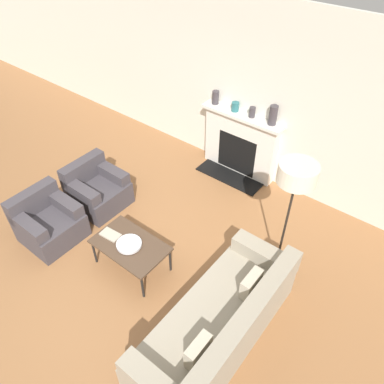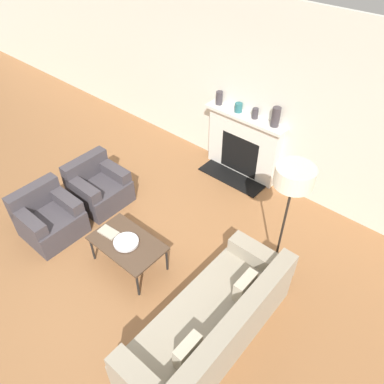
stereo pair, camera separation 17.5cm
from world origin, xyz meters
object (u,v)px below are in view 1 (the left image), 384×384
object	(u,v)px
floor_lamp	(296,182)
mantel_vase_center_right	(252,112)
armchair_far	(97,190)
mantel_vase_center_left	(235,107)
couch	(219,324)
mantel_vase_right	(273,115)
bowl	(129,244)
mantel_vase_left	(216,97)
book	(110,235)
armchair_near	(48,222)
coffee_table	(130,246)
fireplace	(240,144)

from	to	relation	value
floor_lamp	mantel_vase_center_right	bearing A→B (deg)	133.86
armchair_far	mantel_vase_center_left	world-z (taller)	mantel_vase_center_left
couch	mantel_vase_center_right	world-z (taller)	mantel_vase_center_right
mantel_vase_right	mantel_vase_center_left	bearing A→B (deg)	180.00
bowl	mantel_vase_left	distance (m)	2.92
armchair_far	mantel_vase_center_left	size ratio (longest dim) A/B	5.21
book	mantel_vase_center_left	size ratio (longest dim) A/B	1.91
armchair_near	mantel_vase_center_left	xyz separation A→B (m)	(1.13, 3.07, 0.92)
coffee_table	mantel_vase_left	xyz separation A→B (m)	(-0.61, 2.72, 0.84)
coffee_table	armchair_far	bearing A→B (deg)	157.06
fireplace	floor_lamp	distance (m)	2.39
armchair_far	coffee_table	xyz separation A→B (m)	(1.34, -0.57, 0.12)
armchair_far	book	distance (m)	1.21
fireplace	book	bearing A→B (deg)	-95.50
book	mantel_vase_left	size ratio (longest dim) A/B	1.26
armchair_far	bowl	size ratio (longest dim) A/B	2.34
armchair_near	mantel_vase_left	bearing A→B (deg)	-13.37
armchair_far	floor_lamp	bearing A→B (deg)	-77.27
armchair_near	mantel_vase_left	world-z (taller)	mantel_vase_left
armchair_far	bowl	distance (m)	1.49
couch	mantel_vase_center_right	xyz separation A→B (m)	(-1.42, 2.86, 0.91)
armchair_far	mantel_vase_right	distance (m)	2.99
mantel_vase_left	couch	bearing A→B (deg)	-53.20
couch	armchair_far	distance (m)	2.95
coffee_table	mantel_vase_right	distance (m)	2.90
couch	mantel_vase_left	size ratio (longest dim) A/B	9.74
book	mantel_vase_center_left	world-z (taller)	mantel_vase_center_left
book	mantel_vase_center_left	xyz separation A→B (m)	(0.10, 2.77, 0.75)
floor_lamp	mantel_vase_left	distance (m)	2.64
mantel_vase_center_left	fireplace	bearing A→B (deg)	-5.08
couch	floor_lamp	distance (m)	1.81
fireplace	mantel_vase_center_right	xyz separation A→B (m)	(0.16, 0.01, 0.67)
fireplace	mantel_vase_center_left	distance (m)	0.68
fireplace	couch	distance (m)	3.26
coffee_table	mantel_vase_center_left	size ratio (longest dim) A/B	6.62
couch	coffee_table	size ratio (longest dim) A/B	2.23
coffee_table	book	world-z (taller)	book
couch	armchair_near	bearing A→B (deg)	-85.72
couch	book	distance (m)	1.85
bowl	floor_lamp	xyz separation A→B (m)	(1.54, 1.24, 1.03)
mantel_vase_left	coffee_table	bearing A→B (deg)	-77.37
couch	armchair_far	size ratio (longest dim) A/B	2.84
bowl	mantel_vase_center_left	distance (m)	2.85
floor_lamp	mantel_vase_center_left	distance (m)	2.34
bowl	floor_lamp	size ratio (longest dim) A/B	0.19
fireplace	coffee_table	distance (m)	2.71
bowl	armchair_far	bearing A→B (deg)	156.46
armchair_far	couch	bearing A→B (deg)	-103.72
floor_lamp	coffee_table	bearing A→B (deg)	-141.78
fireplace	floor_lamp	world-z (taller)	floor_lamp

